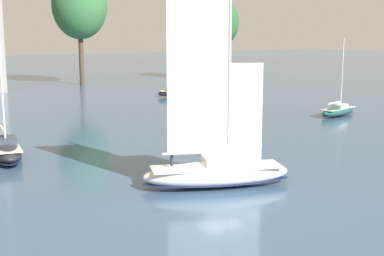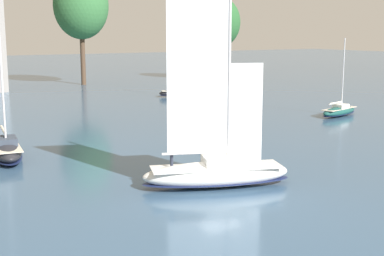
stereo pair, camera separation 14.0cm
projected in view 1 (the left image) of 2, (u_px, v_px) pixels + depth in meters
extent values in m
plane|color=#385675|center=(217.00, 186.00, 33.72)|extent=(400.00, 400.00, 0.00)
cylinder|color=#4C3828|center=(81.00, 55.00, 97.31)|extent=(0.88, 0.88, 10.94)
ellipsoid|color=#336B38|center=(79.00, 5.00, 95.75)|extent=(9.85, 9.85, 12.04)
cylinder|color=brown|center=(219.00, 58.00, 106.78)|extent=(0.70, 0.70, 8.77)
ellipsoid|color=#285B2D|center=(219.00, 22.00, 105.53)|extent=(7.90, 7.90, 9.65)
ellipsoid|color=white|center=(217.00, 174.00, 33.58)|extent=(9.69, 5.64, 1.59)
ellipsoid|color=#19234C|center=(217.00, 181.00, 33.66)|extent=(9.79, 5.69, 0.19)
cube|color=silver|center=(217.00, 167.00, 33.50)|extent=(8.49, 4.86, 0.06)
cube|color=silver|center=(224.00, 161.00, 33.52)|extent=(3.09, 2.61, 0.65)
cylinder|color=silver|center=(229.00, 73.00, 32.60)|extent=(0.19, 0.19, 11.69)
cylinder|color=silver|center=(196.00, 153.00, 33.06)|extent=(4.01, 1.58, 0.16)
cube|color=white|center=(198.00, 75.00, 32.24)|extent=(3.65, 1.34, 9.59)
cube|color=white|center=(246.00, 115.00, 33.29)|extent=(1.94, 0.72, 6.43)
cylinder|color=#232838|center=(172.00, 161.00, 33.17)|extent=(0.26, 0.26, 0.85)
cylinder|color=#1E4CA5|center=(172.00, 149.00, 33.04)|extent=(0.44, 0.44, 0.65)
sphere|color=tan|center=(172.00, 142.00, 32.96)|extent=(0.24, 0.24, 0.24)
ellipsoid|color=#232328|center=(180.00, 93.00, 79.88)|extent=(6.97, 4.23, 1.15)
ellipsoid|color=#19234C|center=(180.00, 95.00, 79.94)|extent=(7.04, 4.27, 0.14)
cube|color=#BCB7A8|center=(180.00, 91.00, 79.82)|extent=(6.11, 3.65, 0.06)
cube|color=#333D4C|center=(178.00, 89.00, 79.72)|extent=(2.24, 1.92, 0.47)
cylinder|color=silver|center=(177.00, 62.00, 78.97)|extent=(0.13, 0.13, 8.44)
cylinder|color=silver|center=(187.00, 86.00, 79.86)|extent=(2.87, 1.22, 0.11)
cylinder|color=silver|center=(187.00, 85.00, 79.84)|extent=(2.61, 1.17, 0.18)
ellipsoid|color=#232328|center=(5.00, 149.00, 41.20)|extent=(3.17, 8.23, 1.36)
ellipsoid|color=#19234C|center=(5.00, 154.00, 41.26)|extent=(3.21, 8.31, 0.16)
cube|color=beige|center=(5.00, 144.00, 41.12)|extent=(2.70, 7.23, 0.06)
cube|color=#333D4C|center=(5.00, 141.00, 40.71)|extent=(1.83, 2.41, 0.56)
cylinder|color=silver|center=(1.00, 79.00, 39.65)|extent=(0.16, 0.16, 10.02)
cylinder|color=silver|center=(3.00, 131.00, 42.02)|extent=(0.56, 3.60, 0.14)
cylinder|color=silver|center=(3.00, 130.00, 42.00)|extent=(0.60, 3.25, 0.22)
ellipsoid|color=#194C47|center=(338.00, 111.00, 61.79)|extent=(6.64, 3.34, 1.09)
ellipsoid|color=#19234C|center=(338.00, 114.00, 61.84)|extent=(6.71, 3.37, 0.13)
cube|color=beige|center=(338.00, 108.00, 61.73)|extent=(5.83, 2.87, 0.06)
cube|color=silver|center=(340.00, 106.00, 61.91)|extent=(2.05, 1.66, 0.45)
cylinder|color=silver|center=(342.00, 73.00, 61.37)|extent=(0.13, 0.13, 8.00)
cylinder|color=silver|center=(334.00, 103.00, 60.95)|extent=(2.82, 0.83, 0.11)
cylinder|color=silver|center=(334.00, 103.00, 60.94)|extent=(2.55, 0.82, 0.17)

